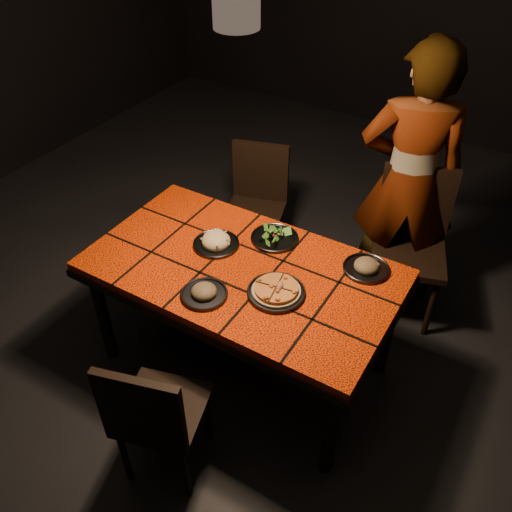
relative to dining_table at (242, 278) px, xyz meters
The scene contains 12 objects.
room_shell 0.83m from the dining_table, ahead, with size 6.04×7.04×3.08m.
dining_table is the anchor object (origin of this frame).
chair_near 0.83m from the dining_table, 87.27° to the right, with size 0.48×0.48×0.85m.
chair_far_left 1.05m from the dining_table, 116.68° to the left, with size 0.49×0.49×0.86m.
chair_far_right 1.16m from the dining_table, 58.24° to the left, with size 0.56×0.56×0.97m.
diner 1.20m from the dining_table, 64.75° to the left, with size 0.63×0.41×1.72m, color brown.
pendant_lamp 1.35m from the dining_table, ahead, with size 0.18×0.18×1.06m.
plate_pizza 0.28m from the dining_table, 18.56° to the right, with size 0.29×0.29×0.04m.
plate_pasta 0.25m from the dining_table, 159.98° to the left, with size 0.25×0.25×0.08m.
plate_salad 0.31m from the dining_table, 84.14° to the left, with size 0.26×0.26×0.07m.
plate_mushroom_a 0.30m from the dining_table, 98.72° to the right, with size 0.23×0.23×0.08m.
plate_mushroom_b 0.65m from the dining_table, 29.03° to the left, with size 0.24×0.24×0.08m.
Camera 1 is at (1.16, -1.78, 2.58)m, focal length 38.00 mm.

